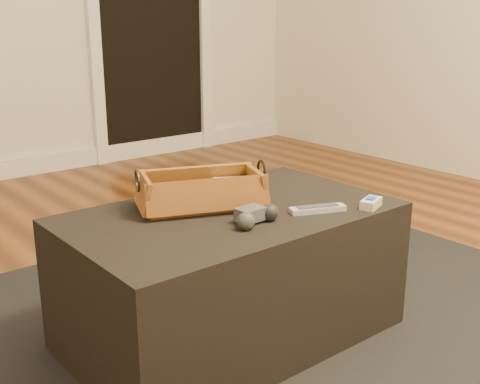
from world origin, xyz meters
TOP-DOWN VIEW (x-y plane):
  - doorway_opening at (1.30, 2.73)m, footprint 0.82×0.02m
  - door_jamb_left at (0.85, 2.72)m, footprint 0.08×0.05m
  - door_jamb_right at (1.75, 2.72)m, footprint 0.08×0.05m
  - area_rug at (0.09, 0.25)m, footprint 2.60×2.00m
  - ottoman at (0.09, 0.30)m, footprint 1.00×0.60m
  - tv_remote at (0.02, 0.37)m, footprint 0.21×0.10m
  - cloth_bundle at (0.15, 0.37)m, footprint 0.13×0.12m
  - wicker_basket at (0.04, 0.38)m, footprint 0.43×0.33m
  - game_controller at (0.07, 0.16)m, footprint 0.16×0.10m
  - silver_remote at (0.29, 0.12)m, footprint 0.18×0.10m
  - cream_gadget at (0.44, 0.05)m, footprint 0.10×0.07m

SIDE VIEW (x-z plane):
  - area_rug at x=0.09m, z-range 0.00..0.01m
  - ottoman at x=0.09m, z-range 0.01..0.43m
  - silver_remote at x=0.29m, z-range 0.43..0.45m
  - cream_gadget at x=0.44m, z-range 0.43..0.46m
  - tv_remote at x=0.02m, z-range 0.45..0.47m
  - game_controller at x=0.07m, z-range 0.43..0.48m
  - cloth_bundle at x=0.15m, z-range 0.45..0.50m
  - wicker_basket at x=0.04m, z-range 0.41..0.55m
  - doorway_opening at x=1.30m, z-range 0.02..2.02m
  - door_jamb_left at x=0.85m, z-range 0.00..2.04m
  - door_jamb_right at x=1.75m, z-range 0.00..2.04m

